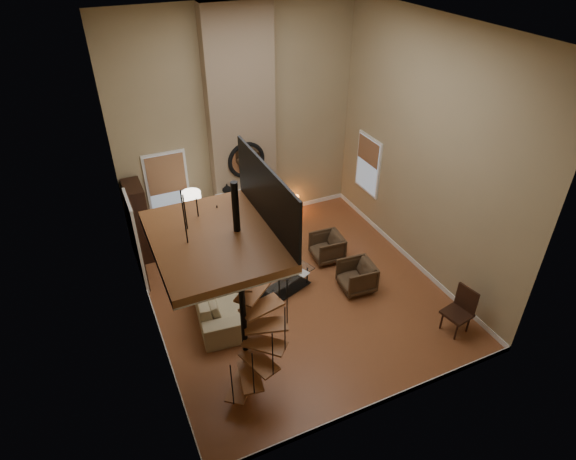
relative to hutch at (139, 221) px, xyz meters
name	(u,v)px	position (x,y,z in m)	size (l,w,h in m)	color
ground	(295,292)	(2.75, -2.79, -0.95)	(6.00, 6.50, 0.01)	#A96136
back_wall	(239,123)	(2.75, 0.46, 1.80)	(6.00, 0.02, 5.50)	tan
front_wall	(397,283)	(2.75, -6.04, 1.80)	(6.00, 0.02, 5.50)	tan
left_wall	(136,217)	(-0.25, -2.79, 1.80)	(0.02, 6.50, 5.50)	tan
right_wall	(425,154)	(5.75, -2.79, 1.80)	(0.02, 6.50, 5.50)	tan
ceiling	(298,28)	(2.75, -2.79, 4.54)	(6.00, 6.50, 0.01)	silver
baseboard_back	(245,218)	(2.75, 0.45, -0.89)	(6.00, 0.02, 0.12)	white
baseboard_front	(377,404)	(2.75, -6.03, -0.89)	(6.00, 0.02, 0.12)	white
baseboard_left	(160,331)	(-0.24, -2.79, -0.89)	(0.02, 6.50, 0.12)	white
baseboard_right	(407,256)	(5.74, -2.79, -0.89)	(0.02, 6.50, 0.12)	white
chimney_breast	(242,126)	(2.75, 0.27, 1.80)	(1.60, 0.38, 5.50)	#90785D
hearth	(254,232)	(2.75, -0.22, -0.93)	(1.50, 0.60, 0.04)	black
firebox	(249,209)	(2.75, 0.07, -0.40)	(0.95, 0.02, 0.72)	black
mantel	(249,190)	(2.75, -0.01, 0.20)	(1.70, 0.18, 0.06)	white
mirror_frame	(246,160)	(2.75, 0.05, 1.00)	(0.94, 0.94, 0.10)	black
mirror_disc	(246,160)	(2.75, 0.06, 1.00)	(0.80, 0.80, 0.01)	white
vase_left	(227,189)	(2.20, 0.03, 0.35)	(0.24, 0.24, 0.25)	black
vase_right	(270,180)	(3.35, 0.03, 0.33)	(0.20, 0.20, 0.21)	#1C635B
window_back	(167,181)	(0.85, 0.43, 0.67)	(1.02, 0.06, 1.52)	white
window_right	(368,164)	(5.72, -0.79, 0.68)	(0.06, 1.02, 1.52)	white
entry_door	(137,242)	(-0.21, -0.99, 0.10)	(0.10, 1.05, 2.16)	white
loft	(221,235)	(0.70, -4.59, 2.29)	(1.70, 2.20, 1.09)	#965B31
spiral_stair	(243,305)	(0.97, -4.58, 0.83)	(1.47, 1.47, 4.06)	black
hutch	(139,221)	(0.00, 0.00, 0.00)	(0.40, 0.85, 1.91)	black
sofa	(218,288)	(1.11, -2.41, -0.55)	(2.70, 1.06, 0.79)	tan
armchair_near	(330,247)	(4.00, -2.03, -0.60)	(0.69, 0.71, 0.64)	#463220
armchair_far	(359,276)	(4.08, -3.26, -0.60)	(0.71, 0.73, 0.66)	#463220
coffee_table	(284,280)	(2.53, -2.63, -0.67)	(1.45, 1.05, 0.48)	silver
bowl	(283,271)	(2.53, -2.58, -0.45)	(0.40, 0.40, 0.10)	orange
book	(301,273)	(2.88, -2.78, -0.49)	(0.22, 0.30, 0.03)	gray
floor_lamp	(192,204)	(1.19, -0.52, 0.46)	(0.43, 0.43, 1.76)	black
accent_lamp	(296,204)	(4.19, 0.24, -0.70)	(0.15, 0.15, 0.54)	orange
side_chair	(461,309)	(5.23, -5.13, -0.42)	(0.58, 0.58, 1.02)	black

